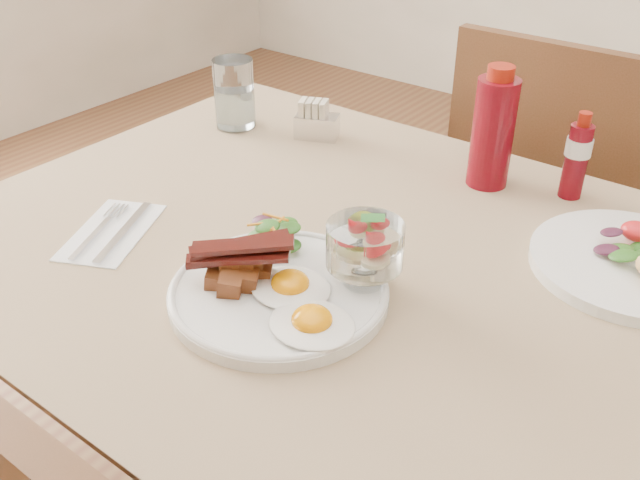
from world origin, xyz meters
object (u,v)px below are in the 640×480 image
Objects in this scene: ketchup_bottle at (493,131)px; hot_sauce_bottle at (577,157)px; table at (392,322)px; water_glass at (235,97)px; sugar_caddy at (316,122)px; main_plate at (279,293)px; fruit_cup at (365,245)px; chair_far at (555,219)px.

ketchup_bottle is 0.13m from hot_sauce_bottle.
ketchup_bottle is at bearing -162.04° from hot_sauce_bottle.
table is 0.58m from water_glass.
hot_sauce_bottle is 1.57× the size of sugar_caddy.
hot_sauce_bottle is at bearing 10.44° from water_glass.
main_plate is (-0.08, -0.14, 0.10)m from table.
main_plate is 0.47m from ketchup_bottle.
table is at bearing 83.72° from fruit_cup.
table is 13.41× the size of fruit_cup.
table is 0.17m from fruit_cup.
ketchup_bottle reaches higher than sugar_caddy.
chair_far reaches higher than main_plate.
chair_far is 3.32× the size of main_plate.
table is at bearing -106.91° from hot_sauce_bottle.
fruit_cup is at bearing -69.04° from sugar_caddy.
chair_far reaches higher than hot_sauce_bottle.
ketchup_bottle is (-0.02, 0.31, 0.18)m from table.
chair_far is 0.58m from sugar_caddy.
chair_far is 0.79m from fruit_cup.
fruit_cup is 0.38m from ketchup_bottle.
main_plate is 0.53m from hot_sauce_bottle.
chair_far is at bearing 84.05° from main_plate.
ketchup_bottle reaches higher than fruit_cup.
main_plate is at bearing -134.69° from fruit_cup.
fruit_cup is at bearing -90.57° from chair_far.
ketchup_bottle is at bearing -19.84° from sugar_caddy.
chair_far is 0.44m from hot_sauce_bottle.
table is 4.75× the size of main_plate.
table is at bearing -62.50° from sugar_caddy.
hot_sauce_bottle reaches higher than fruit_cup.
water_glass is at bearing -171.54° from ketchup_bottle.
ketchup_bottle reaches higher than main_plate.
hot_sauce_bottle is at bearing 68.90° from main_plate.
chair_far reaches higher than sugar_caddy.
fruit_cup is at bearing 45.31° from main_plate.
chair_far is (0.00, 0.66, -0.14)m from table.
ketchup_bottle is (0.07, 0.45, 0.09)m from main_plate.
sugar_caddy is (-0.36, -0.38, 0.26)m from chair_far.
main_plate reaches higher than table.
hot_sauce_bottle is at bearing -15.95° from sugar_caddy.
sugar_caddy reaches higher than table.
sugar_caddy is at bearing -172.06° from hot_sauce_bottle.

